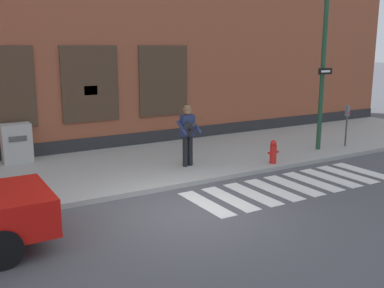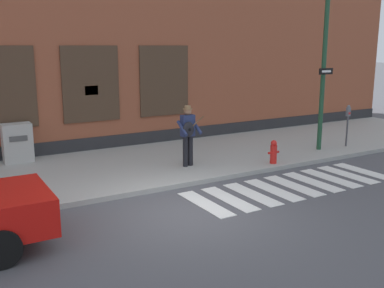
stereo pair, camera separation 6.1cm
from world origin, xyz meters
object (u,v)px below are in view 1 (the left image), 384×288
utility_box (17,143)px  fire_hydrant (273,152)px  parking_meter (347,119)px  busker (188,132)px  traffic_light (350,41)px

utility_box → fire_hydrant: size_ratio=1.66×
parking_meter → utility_box: 10.76m
utility_box → parking_meter: bearing=-18.8°
busker → traffic_light: size_ratio=0.34×
parking_meter → fire_hydrant: size_ratio=2.05×
utility_box → fire_hydrant: 7.61m
parking_meter → utility_box: bearing=161.2°
busker → parking_meter: bearing=-4.6°
busker → fire_hydrant: size_ratio=2.51×
busker → parking_meter: (6.04, -0.48, -0.05)m
busker → fire_hydrant: bearing=-23.3°
busker → traffic_light: traffic_light is taller
busker → fire_hydrant: busker is taller
busker → utility_box: 5.12m
traffic_light → fire_hydrant: 4.10m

